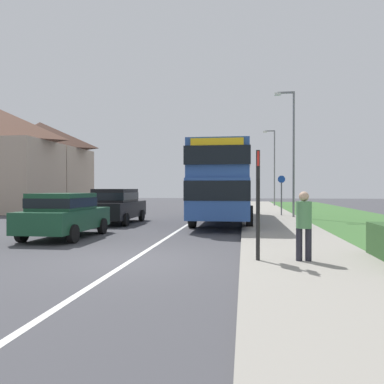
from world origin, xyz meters
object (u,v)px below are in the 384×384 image
(pedestrian_at_stop, at_px, (304,223))
(cycle_route_sign, at_px, (281,194))
(parked_car_black, at_px, (117,205))
(street_lamp_far, at_px, (273,163))
(double_decker_bus, at_px, (224,181))
(bus_stop_sign, at_px, (258,197))
(street_lamp_mid, at_px, (292,146))
(parked_car_dark_green, at_px, (64,213))

(pedestrian_at_stop, height_order, cycle_route_sign, cycle_route_sign)
(parked_car_black, bearing_deg, street_lamp_far, 64.69)
(parked_car_black, bearing_deg, double_decker_bus, 15.96)
(bus_stop_sign, relative_size, street_lamp_mid, 0.36)
(parked_car_dark_green, relative_size, cycle_route_sign, 1.63)
(bus_stop_sign, xyz_separation_m, cycle_route_sign, (1.94, 14.93, -0.11))
(parked_car_black, bearing_deg, pedestrian_at_stop, -51.54)
(double_decker_bus, bearing_deg, street_lamp_mid, 34.63)
(cycle_route_sign, height_order, street_lamp_far, street_lamp_far)
(parked_car_dark_green, height_order, cycle_route_sign, cycle_route_sign)
(street_lamp_far, bearing_deg, double_decker_bus, -102.17)
(street_lamp_mid, bearing_deg, pedestrian_at_stop, -95.75)
(pedestrian_at_stop, height_order, street_lamp_far, street_lamp_far)
(parked_car_dark_green, xyz_separation_m, bus_stop_sign, (6.54, -3.95, 0.67))
(street_lamp_mid, bearing_deg, street_lamp_far, 89.64)
(double_decker_bus, height_order, cycle_route_sign, double_decker_bus)
(street_lamp_far, bearing_deg, street_lamp_mid, -90.36)
(street_lamp_far, bearing_deg, bus_stop_sign, -94.93)
(cycle_route_sign, height_order, street_lamp_mid, street_lamp_mid)
(parked_car_black, relative_size, street_lamp_mid, 0.62)
(pedestrian_at_stop, bearing_deg, street_lamp_mid, 84.25)
(cycle_route_sign, xyz_separation_m, street_lamp_mid, (0.45, -1.29, 2.74))
(pedestrian_at_stop, height_order, bus_stop_sign, bus_stop_sign)
(parked_car_dark_green, relative_size, street_lamp_far, 0.56)
(parked_car_black, xyz_separation_m, street_lamp_far, (9.04, 19.13, 3.26))
(bus_stop_sign, bearing_deg, parked_car_dark_green, 148.90)
(double_decker_bus, xyz_separation_m, parked_car_black, (-5.24, -1.50, -1.20))
(bus_stop_sign, bearing_deg, pedestrian_at_stop, 2.37)
(street_lamp_mid, bearing_deg, cycle_route_sign, 109.10)
(parked_car_dark_green, height_order, pedestrian_at_stop, pedestrian_at_stop)
(parked_car_black, distance_m, street_lamp_mid, 10.34)
(parked_car_dark_green, xyz_separation_m, street_lamp_far, (9.02, 24.77, 3.33))
(parked_car_black, xyz_separation_m, bus_stop_sign, (6.57, -9.58, 0.60))
(street_lamp_far, bearing_deg, cycle_route_sign, -92.24)
(pedestrian_at_stop, xyz_separation_m, street_lamp_mid, (1.37, 13.60, 3.19))
(bus_stop_sign, height_order, street_lamp_far, street_lamp_far)
(double_decker_bus, bearing_deg, cycle_route_sign, 49.71)
(pedestrian_at_stop, relative_size, bus_stop_sign, 0.64)
(pedestrian_at_stop, bearing_deg, parked_car_dark_green, 152.67)
(double_decker_bus, height_order, street_lamp_mid, street_lamp_mid)
(pedestrian_at_stop, bearing_deg, double_decker_bus, 101.95)
(parked_car_dark_green, bearing_deg, cycle_route_sign, 52.33)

